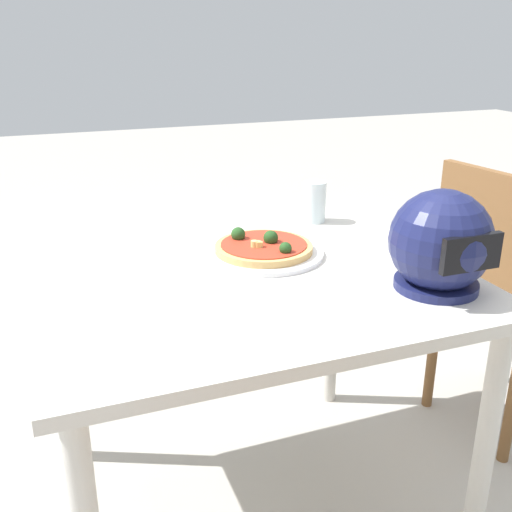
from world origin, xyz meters
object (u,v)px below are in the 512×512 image
drinking_glass (314,202)px  motorcycle_helmet (441,243)px  chair_side (499,290)px  pizza (263,246)px  dining_table (248,304)px

drinking_glass → motorcycle_helmet: bearing=93.9°
drinking_glass → chair_side: chair_side is taller
pizza → motorcycle_helmet: (-0.29, 0.34, 0.09)m
motorcycle_helmet → drinking_glass: 0.57m
drinking_glass → pizza: bearing=41.1°
chair_side → drinking_glass: bearing=-24.6°
dining_table → motorcycle_helmet: (-0.37, 0.25, 0.20)m
motorcycle_helmet → pizza: bearing=-49.4°
pizza → drinking_glass: drinking_glass is taller
pizza → motorcycle_helmet: bearing=130.6°
dining_table → drinking_glass: size_ratio=8.20×
motorcycle_helmet → drinking_glass: size_ratio=1.86×
drinking_glass → chair_side: size_ratio=0.14×
motorcycle_helmet → drinking_glass: motorcycle_helmet is taller
motorcycle_helmet → chair_side: bearing=-147.7°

